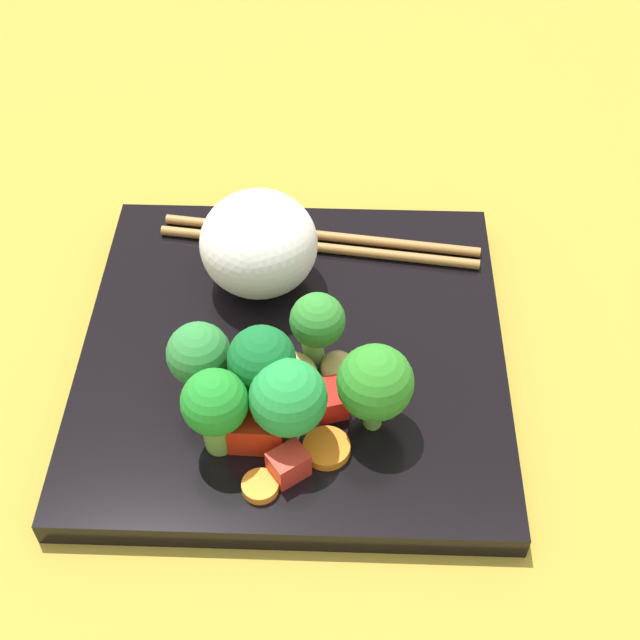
# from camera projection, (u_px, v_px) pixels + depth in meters

# --- Properties ---
(ground_plane) EXTENTS (1.10, 1.10, 0.02)m
(ground_plane) POSITION_uv_depth(u_px,v_px,m) (294.00, 372.00, 0.57)
(ground_plane) COLOR olive
(square_plate) EXTENTS (0.27, 0.27, 0.02)m
(square_plate) POSITION_uv_depth(u_px,v_px,m) (293.00, 354.00, 0.56)
(square_plate) COLOR black
(square_plate) RESTS_ON ground_plane
(rice_mound) EXTENTS (0.11, 0.11, 0.07)m
(rice_mound) POSITION_uv_depth(u_px,v_px,m) (259.00, 244.00, 0.57)
(rice_mound) COLOR white
(rice_mound) RESTS_ON square_plate
(broccoli_floret_0) EXTENTS (0.04, 0.04, 0.06)m
(broccoli_floret_0) POSITION_uv_depth(u_px,v_px,m) (295.00, 399.00, 0.48)
(broccoli_floret_0) COLOR #78BC56
(broccoli_floret_0) RESTS_ON square_plate
(broccoli_floret_1) EXTENTS (0.04, 0.04, 0.06)m
(broccoli_floret_1) POSITION_uv_depth(u_px,v_px,m) (263.00, 364.00, 0.49)
(broccoli_floret_1) COLOR #538F48
(broccoli_floret_1) RESTS_ON square_plate
(broccoli_floret_2) EXTENTS (0.04, 0.04, 0.05)m
(broccoli_floret_2) POSITION_uv_depth(u_px,v_px,m) (199.00, 356.00, 0.50)
(broccoli_floret_2) COLOR #74BA4E
(broccoli_floret_2) RESTS_ON square_plate
(broccoli_floret_3) EXTENTS (0.04, 0.04, 0.06)m
(broccoli_floret_3) POSITION_uv_depth(u_px,v_px,m) (215.00, 406.00, 0.48)
(broccoli_floret_3) COLOR #71AB43
(broccoli_floret_3) RESTS_ON square_plate
(broccoli_floret_4) EXTENTS (0.03, 0.03, 0.06)m
(broccoli_floret_4) POSITION_uv_depth(u_px,v_px,m) (317.00, 323.00, 0.52)
(broccoli_floret_4) COLOR #7EBD5E
(broccoli_floret_4) RESTS_ON square_plate
(broccoli_floret_5) EXTENTS (0.04, 0.04, 0.06)m
(broccoli_floret_5) POSITION_uv_depth(u_px,v_px,m) (375.00, 383.00, 0.49)
(broccoli_floret_5) COLOR #5E9639
(broccoli_floret_5) RESTS_ON square_plate
(carrot_slice_0) EXTENTS (0.02, 0.02, 0.00)m
(carrot_slice_0) POSITION_uv_depth(u_px,v_px,m) (237.00, 388.00, 0.53)
(carrot_slice_0) COLOR orange
(carrot_slice_0) RESTS_ON square_plate
(carrot_slice_1) EXTENTS (0.02, 0.02, 0.01)m
(carrot_slice_1) POSITION_uv_depth(u_px,v_px,m) (260.00, 486.00, 0.48)
(carrot_slice_1) COLOR orange
(carrot_slice_1) RESTS_ON square_plate
(carrot_slice_2) EXTENTS (0.03, 0.03, 0.01)m
(carrot_slice_2) POSITION_uv_depth(u_px,v_px,m) (326.00, 448.00, 0.50)
(carrot_slice_2) COLOR orange
(carrot_slice_2) RESTS_ON square_plate
(pepper_chunk_0) EXTENTS (0.03, 0.02, 0.02)m
(pepper_chunk_0) POSITION_uv_depth(u_px,v_px,m) (330.00, 400.00, 0.51)
(pepper_chunk_0) COLOR red
(pepper_chunk_0) RESTS_ON square_plate
(pepper_chunk_1) EXTENTS (0.03, 0.03, 0.02)m
(pepper_chunk_1) POSITION_uv_depth(u_px,v_px,m) (257.00, 424.00, 0.50)
(pepper_chunk_1) COLOR red
(pepper_chunk_1) RESTS_ON square_plate
(pepper_chunk_2) EXTENTS (0.03, 0.03, 0.02)m
(pepper_chunk_2) POSITION_uv_depth(u_px,v_px,m) (295.00, 464.00, 0.48)
(pepper_chunk_2) COLOR red
(pepper_chunk_2) RESTS_ON square_plate
(chicken_piece_0) EXTENTS (0.03, 0.03, 0.02)m
(chicken_piece_0) POSITION_uv_depth(u_px,v_px,m) (340.00, 370.00, 0.53)
(chicken_piece_0) COLOR tan
(chicken_piece_0) RESTS_ON square_plate
(chicken_piece_1) EXTENTS (0.05, 0.04, 0.02)m
(chicken_piece_1) POSITION_uv_depth(u_px,v_px,m) (295.00, 375.00, 0.52)
(chicken_piece_1) COLOR tan
(chicken_piece_1) RESTS_ON square_plate
(chopstick_pair) EXTENTS (0.05, 0.22, 0.01)m
(chopstick_pair) POSITION_uv_depth(u_px,v_px,m) (319.00, 241.00, 0.61)
(chopstick_pair) COLOR #9F6F37
(chopstick_pair) RESTS_ON square_plate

